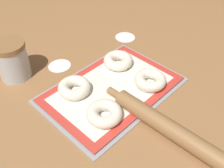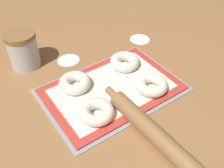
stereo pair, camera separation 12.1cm
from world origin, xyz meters
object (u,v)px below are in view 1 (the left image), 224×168
object	(u,v)px
flour_canister	(12,60)
rolling_pin	(170,129)
bagel_front_right	(150,80)
bagel_back_left	(74,88)
bagel_back_right	(118,61)
baking_tray	(112,90)
bagel_front_left	(104,114)

from	to	relation	value
flour_canister	rolling_pin	xyz separation A→B (m)	(0.16, -0.54, -0.04)
bagel_front_right	bagel_back_left	xyz separation A→B (m)	(-0.20, 0.15, 0.00)
flour_canister	bagel_back_left	bearing A→B (deg)	-69.65
bagel_back_right	flour_canister	distance (m)	0.37
bagel_back_left	rolling_pin	distance (m)	0.33
bagel_back_right	baking_tray	bearing A→B (deg)	-145.85
bagel_front_right	rolling_pin	xyz separation A→B (m)	(-0.12, -0.17, -0.00)
bagel_back_left	bagel_front_left	bearing A→B (deg)	-94.04
baking_tray	flour_canister	size ratio (longest dim) A/B	3.36
bagel_front_left	rolling_pin	xyz separation A→B (m)	(0.09, -0.17, -0.00)
baking_tray	bagel_front_left	world-z (taller)	bagel_front_left
bagel_back_right	rolling_pin	distance (m)	0.34
bagel_front_left	rolling_pin	size ratio (longest dim) A/B	0.23
bagel_front_right	bagel_front_left	bearing A→B (deg)	178.81
bagel_back_left	bagel_back_right	xyz separation A→B (m)	(0.21, -0.00, 0.00)
bagel_front_left	bagel_back_left	size ratio (longest dim) A/B	1.00
baking_tray	bagel_front_left	distance (m)	0.13
rolling_pin	flour_canister	bearing A→B (deg)	106.62
bagel_front_left	bagel_front_right	xyz separation A→B (m)	(0.21, -0.00, 0.00)
baking_tray	bagel_back_left	size ratio (longest dim) A/B	4.24
bagel_back_left	bagel_back_right	size ratio (longest dim) A/B	1.00
bagel_front_right	flour_canister	bearing A→B (deg)	126.94
baking_tray	rolling_pin	size ratio (longest dim) A/B	0.97
baking_tray	bagel_back_right	distance (m)	0.13
bagel_front_left	bagel_front_right	distance (m)	0.21
bagel_front_left	bagel_back_left	world-z (taller)	same
bagel_front_right	rolling_pin	world-z (taller)	rolling_pin
bagel_front_left	bagel_front_right	world-z (taller)	same
bagel_back_right	bagel_back_left	bearing A→B (deg)	179.36
baking_tray	rolling_pin	bearing A→B (deg)	-94.33
bagel_front_left	flour_canister	xyz separation A→B (m)	(-0.07, 0.37, 0.04)
baking_tray	bagel_back_right	world-z (taller)	bagel_back_right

